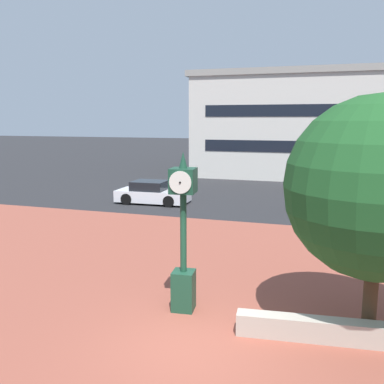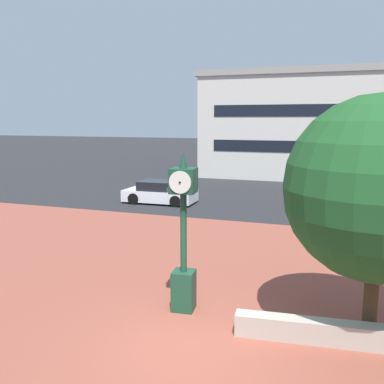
% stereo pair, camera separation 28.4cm
% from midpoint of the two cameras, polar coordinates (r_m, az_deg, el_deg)
% --- Properties ---
extents(ground_plane, '(200.00, 200.00, 0.00)m').
position_cam_midpoint_polar(ground_plane, '(9.81, 1.29, -19.47)').
color(ground_plane, '#262628').
extents(plaza_brick_paving, '(44.00, 15.48, 0.01)m').
position_cam_midpoint_polar(plaza_brick_paving, '(13.09, 6.54, -11.86)').
color(plaza_brick_paving, brown).
rests_on(plaza_brick_paving, ground).
extents(planter_wall, '(3.22, 0.73, 0.50)m').
position_cam_midpoint_polar(planter_wall, '(10.21, 15.93, -17.07)').
color(planter_wall, '#ADA393').
rests_on(planter_wall, ground).
extents(street_clock, '(0.66, 0.72, 3.99)m').
position_cam_midpoint_polar(street_clock, '(10.77, -0.36, -6.29)').
color(street_clock, '#19422D').
rests_on(street_clock, ground).
extents(car_street_near, '(4.51, 1.98, 1.28)m').
position_cam_midpoint_polar(car_street_near, '(23.24, 20.43, -1.50)').
color(car_street_near, slate).
rests_on(car_street_near, ground).
extents(car_street_far, '(4.14, 2.04, 1.28)m').
position_cam_midpoint_polar(car_street_far, '(25.11, -4.00, -0.15)').
color(car_street_far, silver).
rests_on(car_street_far, ground).
extents(civic_building, '(28.74, 15.68, 8.67)m').
position_cam_midpoint_polar(civic_building, '(41.62, 23.51, 8.12)').
color(civic_building, beige).
rests_on(civic_building, ground).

